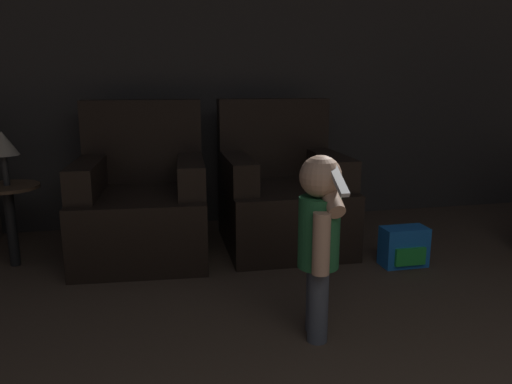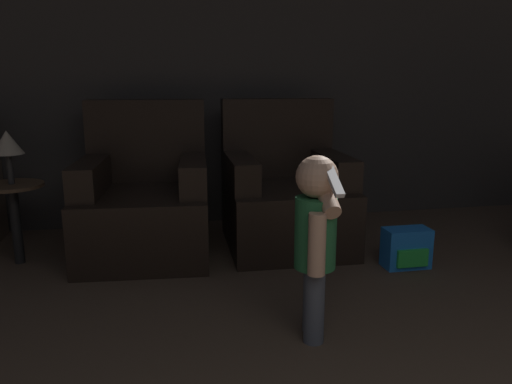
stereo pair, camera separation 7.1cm
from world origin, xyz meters
name	(u,v)px [view 2 (the right image)]	position (x,y,z in m)	size (l,w,h in m)	color
wall_back	(244,54)	(0.00, 4.50, 1.30)	(8.40, 0.05, 2.60)	#33302D
armchair_left	(145,203)	(-0.77, 3.83, 0.33)	(0.85, 0.91, 0.98)	black
armchair_right	(285,196)	(0.16, 3.83, 0.33)	(0.81, 0.87, 0.98)	black
person_toddler	(316,233)	(-0.03, 2.54, 0.48)	(0.18, 0.32, 0.81)	#474C56
toy_backpack	(406,248)	(0.77, 3.24, 0.12)	(0.27, 0.17, 0.24)	blue
side_table	(14,202)	(-1.54, 3.77, 0.39)	(0.36, 0.36, 0.50)	black
lamp	(7,144)	(-1.54, 3.77, 0.74)	(0.18, 0.18, 0.32)	#262626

